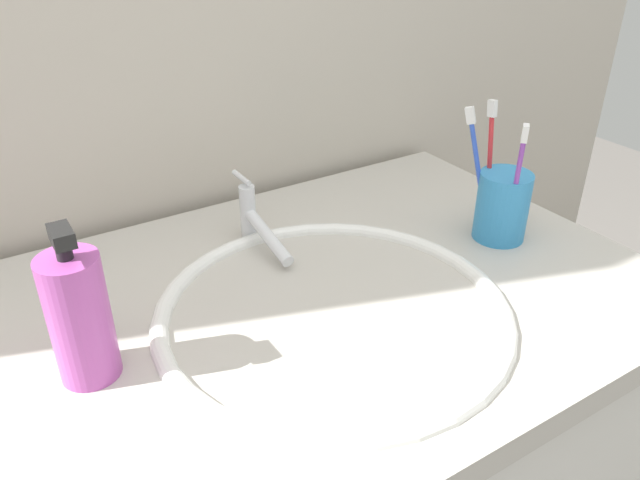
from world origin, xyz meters
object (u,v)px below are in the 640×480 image
at_px(soap_dispenser, 79,316).
at_px(toothbrush_red, 490,159).
at_px(faucet, 256,221).
at_px(toothbrush_cup, 502,206).
at_px(toothbrush_purple, 517,179).
at_px(toothbrush_blue, 477,165).

bearing_deg(soap_dispenser, toothbrush_red, 1.11).
bearing_deg(soap_dispenser, faucet, 29.10).
bearing_deg(toothbrush_red, toothbrush_cup, -80.46).
bearing_deg(toothbrush_purple, toothbrush_red, 80.59).
bearing_deg(faucet, toothbrush_blue, -26.92).
height_order(toothbrush_blue, soap_dispenser, toothbrush_blue).
relative_size(faucet, soap_dispenser, 0.88).
xyz_separation_m(toothbrush_red, toothbrush_purple, (-0.01, -0.06, -0.01)).
bearing_deg(toothbrush_purple, toothbrush_blue, 102.53).
bearing_deg(toothbrush_purple, soap_dispenser, 175.05).
relative_size(faucet, toothbrush_purple, 0.87).
bearing_deg(soap_dispenser, toothbrush_purple, -4.95).
height_order(faucet, toothbrush_red, toothbrush_red).
bearing_deg(toothbrush_blue, toothbrush_purple, -77.47).
bearing_deg(toothbrush_cup, toothbrush_blue, 132.86).
distance_m(toothbrush_blue, toothbrush_purple, 0.06).
bearing_deg(faucet, toothbrush_cup, -29.28).
height_order(toothbrush_cup, soap_dispenser, soap_dispenser).
height_order(toothbrush_cup, toothbrush_purple, toothbrush_purple).
relative_size(toothbrush_red, toothbrush_purple, 1.05).
relative_size(toothbrush_purple, soap_dispenser, 1.02).
distance_m(faucet, soap_dispenser, 0.33).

